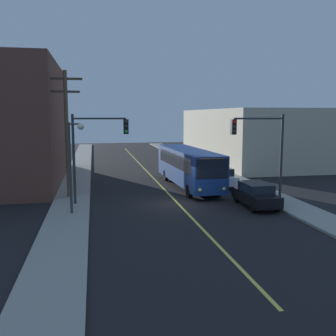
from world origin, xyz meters
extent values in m
plane|color=black|center=(0.00, 0.00, 0.00)|extent=(120.00, 120.00, 0.00)
cube|color=gray|center=(-7.25, 10.00, 0.07)|extent=(2.50, 90.00, 0.15)
cube|color=gray|center=(7.25, 10.00, 0.07)|extent=(2.50, 90.00, 0.15)
cube|color=#D8CC4C|center=(0.00, 15.00, 0.01)|extent=(0.16, 60.00, 0.01)
cube|color=brown|center=(-13.50, 11.82, 5.23)|extent=(10.00, 19.66, 10.46)
cube|color=black|center=(-8.54, 11.82, 1.60)|extent=(0.06, 13.76, 1.30)
cube|color=black|center=(-8.54, 11.82, 4.80)|extent=(0.06, 13.76, 1.30)
cube|color=black|center=(-8.54, 11.82, 8.00)|extent=(0.06, 13.76, 1.30)
cube|color=beige|center=(14.50, 22.00, 3.40)|extent=(12.00, 24.77, 6.80)
cube|color=black|center=(8.54, 22.00, 1.60)|extent=(0.06, 17.34, 1.30)
cube|color=black|center=(8.54, 22.00, 4.80)|extent=(0.06, 17.34, 1.30)
cube|color=navy|center=(2.20, 6.03, 1.83)|extent=(3.06, 12.10, 2.75)
cube|color=black|center=(2.45, 0.05, 2.35)|extent=(2.35, 0.18, 1.40)
cube|color=black|center=(1.95, 12.00, 2.45)|extent=(2.30, 0.18, 1.10)
cube|color=black|center=(0.95, 5.97, 2.35)|extent=(0.49, 10.19, 1.10)
cube|color=black|center=(3.45, 6.08, 2.35)|extent=(0.49, 10.19, 1.10)
cube|color=orange|center=(2.45, 0.06, 2.95)|extent=(1.79, 0.14, 0.30)
sphere|color=#F9D872|center=(1.56, -0.03, 0.90)|extent=(0.24, 0.24, 0.24)
sphere|color=#F9D872|center=(3.35, 0.05, 0.90)|extent=(0.24, 0.24, 0.24)
cylinder|color=black|center=(1.26, 1.78, 0.50)|extent=(0.34, 1.01, 1.00)
cylinder|color=black|center=(3.50, 1.88, 0.50)|extent=(0.34, 1.01, 1.00)
cylinder|color=black|center=(0.93, 9.47, 0.50)|extent=(0.34, 1.01, 1.00)
cylinder|color=black|center=(3.17, 9.57, 0.50)|extent=(0.34, 1.01, 1.00)
cube|color=black|center=(4.88, -1.89, 0.67)|extent=(1.83, 4.41, 0.70)
cube|color=black|center=(4.88, -1.89, 1.32)|extent=(1.64, 2.48, 0.60)
cylinder|color=black|center=(4.07, -3.38, 0.32)|extent=(0.23, 0.64, 0.64)
cylinder|color=black|center=(5.67, -3.40, 0.32)|extent=(0.23, 0.64, 0.64)
cylinder|color=black|center=(4.09, -0.38, 0.32)|extent=(0.23, 0.64, 0.64)
cylinder|color=black|center=(5.69, -0.40, 0.32)|extent=(0.23, 0.64, 0.64)
cube|color=silver|center=(4.99, 5.77, 0.67)|extent=(1.86, 4.42, 0.70)
cube|color=black|center=(4.99, 5.77, 1.32)|extent=(1.65, 2.48, 0.60)
cylinder|color=black|center=(4.21, 4.26, 0.32)|extent=(0.23, 0.64, 0.64)
cylinder|color=black|center=(5.81, 4.28, 0.32)|extent=(0.23, 0.64, 0.64)
cylinder|color=black|center=(4.17, 7.26, 0.32)|extent=(0.23, 0.64, 0.64)
cylinder|color=black|center=(5.77, 7.28, 0.32)|extent=(0.23, 0.64, 0.64)
cylinder|color=brown|center=(-7.50, 3.25, 4.69)|extent=(0.28, 0.28, 9.08)
cube|color=#4C3D2D|center=(-7.50, 3.25, 8.63)|extent=(2.40, 0.16, 0.16)
cube|color=#4C3D2D|center=(-7.50, 3.25, 7.73)|extent=(2.00, 0.16, 0.16)
cylinder|color=#2D2D33|center=(-6.95, 0.75, 3.15)|extent=(0.18, 0.18, 6.00)
cylinder|color=#2D2D33|center=(-5.20, 0.75, 5.85)|extent=(3.50, 0.12, 0.12)
cube|color=black|center=(-3.45, 0.75, 5.30)|extent=(0.32, 0.36, 1.00)
sphere|color=#2D2D2D|center=(-3.45, 0.56, 5.62)|extent=(0.22, 0.22, 0.22)
sphere|color=#2D2D2D|center=(-3.45, 0.56, 5.30)|extent=(0.22, 0.22, 0.22)
sphere|color=green|center=(-3.45, 0.56, 4.98)|extent=(0.22, 0.22, 0.22)
cylinder|color=#2D2D33|center=(6.95, -1.26, 3.15)|extent=(0.18, 0.18, 6.00)
cylinder|color=#2D2D33|center=(5.20, -1.26, 5.85)|extent=(3.50, 0.12, 0.12)
cube|color=black|center=(3.45, -1.26, 5.30)|extent=(0.32, 0.36, 1.00)
sphere|color=red|center=(3.45, -1.45, 5.62)|extent=(0.22, 0.22, 0.22)
sphere|color=#2D2D2D|center=(3.45, -1.45, 5.30)|extent=(0.22, 0.22, 0.22)
sphere|color=#2D2D2D|center=(3.45, -1.45, 4.98)|extent=(0.22, 0.22, 0.22)
cylinder|color=#38383D|center=(-7.05, -1.83, 2.90)|extent=(0.16, 0.16, 5.50)
cylinder|color=#38383D|center=(-6.70, -1.83, 5.55)|extent=(0.70, 0.10, 0.10)
sphere|color=#EAE5C6|center=(-6.35, -1.83, 5.40)|extent=(0.40, 0.40, 0.40)
camera|label=1|loc=(-5.63, -25.36, 6.06)|focal=41.05mm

